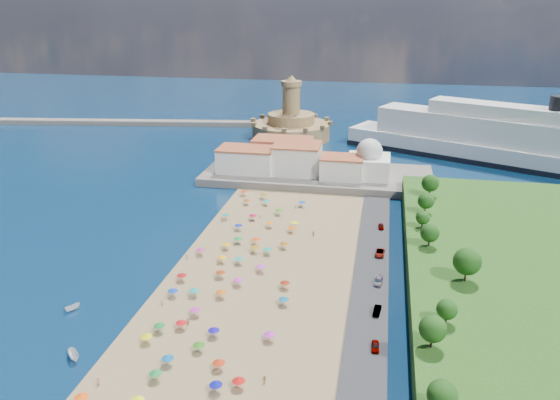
# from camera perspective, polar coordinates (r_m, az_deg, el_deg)

# --- Properties ---
(ground) EXTENTS (700.00, 700.00, 0.00)m
(ground) POSITION_cam_1_polar(r_m,az_deg,el_deg) (154.04, -3.24, -5.86)
(ground) COLOR #071938
(ground) RESTS_ON ground
(terrace) EXTENTS (90.00, 36.00, 3.00)m
(terrace) POSITION_cam_1_polar(r_m,az_deg,el_deg) (218.68, 3.94, 2.57)
(terrace) COLOR #59544C
(terrace) RESTS_ON ground
(jetty) EXTENTS (18.00, 70.00, 2.40)m
(jetty) POSITION_cam_1_polar(r_m,az_deg,el_deg) (255.24, 0.01, 5.13)
(jetty) COLOR #59544C
(jetty) RESTS_ON ground
(breakwater) EXTENTS (199.03, 34.77, 2.60)m
(breakwater) POSITION_cam_1_polar(r_m,az_deg,el_deg) (328.18, -15.64, 7.81)
(breakwater) COLOR #59544C
(breakwater) RESTS_ON ground
(waterfront_buildings) EXTENTS (57.00, 29.00, 11.00)m
(waterfront_buildings) POSITION_cam_1_polar(r_m,az_deg,el_deg) (219.32, 0.61, 4.41)
(waterfront_buildings) COLOR silver
(waterfront_buildings) RESTS_ON terrace
(domed_building) EXTENTS (16.00, 16.00, 15.00)m
(domed_building) POSITION_cam_1_polar(r_m,az_deg,el_deg) (213.25, 9.27, 3.98)
(domed_building) COLOR silver
(domed_building) RESTS_ON terrace
(fortress) EXTENTS (40.00, 40.00, 32.40)m
(fortress) POSITION_cam_1_polar(r_m,az_deg,el_deg) (282.61, 1.17, 7.76)
(fortress) COLOR #A78853
(fortress) RESTS_ON ground
(cruise_ship) EXTENTS (138.62, 79.11, 31.21)m
(cruise_ship) POSITION_cam_1_polar(r_m,az_deg,el_deg) (257.11, 22.41, 5.56)
(cruise_ship) COLOR black
(cruise_ship) RESTS_ON ground
(beach_parasols) EXTENTS (31.40, 116.99, 2.20)m
(beach_parasols) POSITION_cam_1_polar(r_m,az_deg,el_deg) (143.23, -4.96, -7.07)
(beach_parasols) COLOR gray
(beach_parasols) RESTS_ON beach
(beachgoers) EXTENTS (32.95, 97.24, 1.77)m
(beachgoers) POSITION_cam_1_polar(r_m,az_deg,el_deg) (149.95, -4.28, -6.19)
(beachgoers) COLOR tan
(beachgoers) RESTS_ON beach
(moored_boats) EXTENTS (13.91, 20.83, 1.78)m
(moored_boats) POSITION_cam_1_polar(r_m,az_deg,el_deg) (126.06, -20.78, -13.27)
(moored_boats) COLOR white
(moored_boats) RESTS_ON ground
(parked_cars) EXTENTS (2.85, 67.61, 1.45)m
(parked_cars) POSITION_cam_1_polar(r_m,az_deg,el_deg) (143.80, 10.29, -7.56)
(parked_cars) COLOR gray
(parked_cars) RESTS_ON promenade
(hillside_trees) EXTENTS (15.33, 110.30, 8.30)m
(hillside_trees) POSITION_cam_1_polar(r_m,az_deg,el_deg) (140.99, 16.33, -4.70)
(hillside_trees) COLOR #382314
(hillside_trees) RESTS_ON hillside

